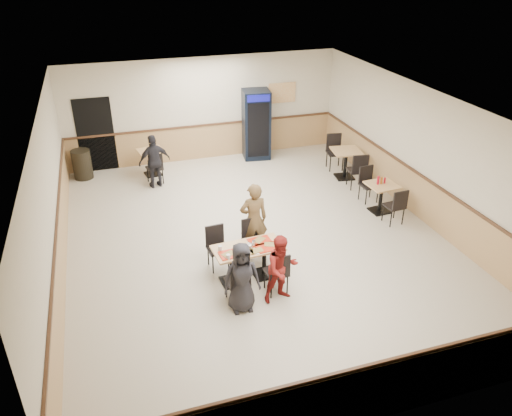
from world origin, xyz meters
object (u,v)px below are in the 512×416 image
object	(u,v)px
diner_woman_right	(282,269)
pepsi_cooler	(256,124)
back_table	(152,159)
diner_woman_left	(242,278)
main_table	(248,258)
lone_diner	(155,161)
side_table_near	(381,194)
side_table_far	(346,160)
trash_bin	(82,164)
diner_man_opposite	(254,220)

from	to	relation	value
diner_woman_right	pepsi_cooler	distance (m)	6.93
back_table	pepsi_cooler	xyz separation A→B (m)	(3.18, 0.39, 0.54)
diner_woman_left	diner_woman_right	bearing A→B (deg)	6.05
main_table	lone_diner	distance (m)	4.87
diner_woman_left	side_table_near	size ratio (longest dim) A/B	1.84
diner_woman_right	side_table_far	xyz separation A→B (m)	(3.54, 4.50, -0.12)
diner_woman_left	side_table_near	world-z (taller)	diner_woman_left
diner_woman_right	side_table_near	size ratio (longest dim) A/B	1.82
side_table_far	back_table	world-z (taller)	side_table_far
main_table	diner_woman_right	distance (m)	0.89
side_table_far	trash_bin	bearing A→B (deg)	162.51
pepsi_cooler	diner_man_opposite	bearing A→B (deg)	-100.43
side_table_far	side_table_near	bearing A→B (deg)	-92.53
diner_woman_right	side_table_far	world-z (taller)	diner_woman_right
diner_woman_right	diner_man_opposite	xyz separation A→B (m)	(-0.01, 1.61, 0.14)
side_table_far	diner_man_opposite	bearing A→B (deg)	-140.82
trash_bin	side_table_far	bearing A→B (deg)	-17.49
diner_woman_right	trash_bin	xyz separation A→B (m)	(-3.36, 6.68, -0.25)
diner_woman_left	diner_man_opposite	bearing A→B (deg)	68.16
main_table	lone_diner	bearing A→B (deg)	99.52
main_table	trash_bin	xyz separation A→B (m)	(-2.98, 5.90, -0.07)
diner_woman_left	diner_woman_right	xyz separation A→B (m)	(0.75, 0.05, -0.01)
back_table	diner_man_opposite	bearing A→B (deg)	-72.42
main_table	diner_woman_right	world-z (taller)	diner_woman_right
main_table	side_table_far	world-z (taller)	side_table_far
side_table_near	back_table	world-z (taller)	side_table_near
diner_woman_right	trash_bin	size ratio (longest dim) A/B	1.62
main_table	back_table	xyz separation A→B (m)	(-1.12, 5.55, 0.01)
side_table_far	diner_woman_left	bearing A→B (deg)	-133.30
back_table	diner_woman_right	bearing A→B (deg)	-76.59
side_table_near	trash_bin	xyz separation A→B (m)	(-6.81, 4.23, -0.08)
diner_woman_right	lone_diner	distance (m)	5.71
back_table	trash_bin	world-z (taller)	trash_bin
main_table	pepsi_cooler	distance (m)	6.31
lone_diner	pepsi_cooler	distance (m)	3.41
main_table	pepsi_cooler	size ratio (longest dim) A/B	0.67
diner_woman_right	trash_bin	bearing A→B (deg)	107.41
diner_woman_right	diner_woman_left	bearing A→B (deg)	174.53
main_table	lone_diner	world-z (taller)	lone_diner
side_table_near	trash_bin	size ratio (longest dim) A/B	0.89
lone_diner	side_table_far	world-z (taller)	lone_diner
diner_woman_left	lone_diner	bearing A→B (deg)	99.92
back_table	trash_bin	distance (m)	1.89
main_table	diner_woman_left	xyz separation A→B (m)	(-0.37, -0.83, 0.19)
back_table	diner_woman_left	bearing A→B (deg)	-83.26
diner_woman_left	side_table_far	distance (m)	6.26
diner_man_opposite	pepsi_cooler	bearing A→B (deg)	-107.20
main_table	diner_man_opposite	world-z (taller)	diner_man_opposite
pepsi_cooler	side_table_far	bearing A→B (deg)	-42.09
side_table_near	main_table	bearing A→B (deg)	-156.51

